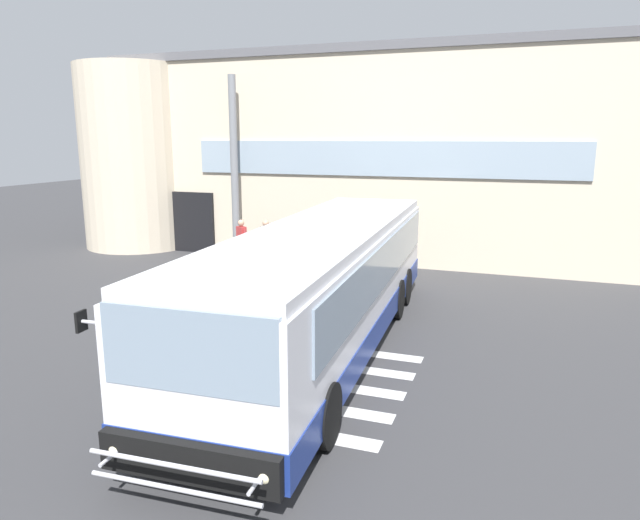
% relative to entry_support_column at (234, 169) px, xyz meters
% --- Properties ---
extents(ground_plane, '(80.00, 90.00, 0.02)m').
position_rel_entry_support_column_xyz_m(ground_plane, '(4.23, -5.40, -3.37)').
color(ground_plane, '#353538').
rests_on(ground_plane, ground).
extents(bay_paint_stripes, '(4.40, 3.96, 0.01)m').
position_rel_entry_support_column_xyz_m(bay_paint_stripes, '(6.23, -9.60, -3.36)').
color(bay_paint_stripes, silver).
rests_on(bay_paint_stripes, ground).
extents(terminal_building, '(21.63, 13.80, 7.68)m').
position_rel_entry_support_column_xyz_m(terminal_building, '(3.55, 6.19, 0.46)').
color(terminal_building, beige).
rests_on(terminal_building, ground).
extents(entry_support_column, '(0.28, 0.28, 6.73)m').
position_rel_entry_support_column_xyz_m(entry_support_column, '(0.00, 0.00, 0.00)').
color(entry_support_column, slate).
rests_on(entry_support_column, ground).
extents(bus_main_foreground, '(3.17, 12.10, 2.70)m').
position_rel_entry_support_column_xyz_m(bus_main_foreground, '(6.25, -7.79, -2.03)').
color(bus_main_foreground, silver).
rests_on(bus_main_foreground, ground).
extents(passenger_near_column, '(0.51, 0.39, 1.68)m').
position_rel_entry_support_column_xyz_m(passenger_near_column, '(0.80, -1.12, -2.44)').
color(passenger_near_column, '#1E2338').
rests_on(passenger_near_column, ground).
extents(passenger_by_doorway, '(0.57, 0.45, 1.68)m').
position_rel_entry_support_column_xyz_m(passenger_by_doorway, '(1.66, -0.86, -2.40)').
color(passenger_by_doorway, '#4C4233').
rests_on(passenger_by_doorway, ground).
extents(safety_bollard_yellow, '(0.18, 0.18, 0.90)m').
position_rel_entry_support_column_xyz_m(safety_bollard_yellow, '(3.03, -1.80, -2.91)').
color(safety_bollard_yellow, yellow).
rests_on(safety_bollard_yellow, ground).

